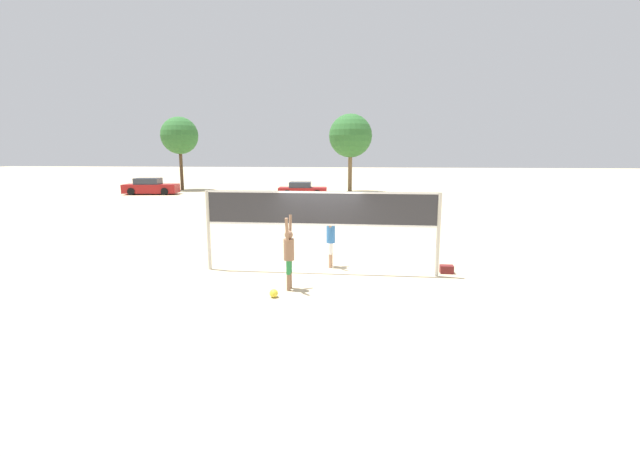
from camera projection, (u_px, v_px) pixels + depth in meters
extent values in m
plane|color=#C6B28C|center=(320.00, 273.00, 13.16)|extent=(200.00, 200.00, 0.00)
cylinder|color=beige|center=(209.00, 230.00, 13.33)|extent=(0.11, 0.11, 2.51)
cylinder|color=beige|center=(438.00, 235.00, 12.56)|extent=(0.11, 0.11, 2.51)
cube|color=#2D2D33|center=(320.00, 208.00, 12.82)|extent=(6.90, 0.02, 1.04)
cube|color=white|center=(320.00, 192.00, 12.73)|extent=(6.90, 0.03, 0.06)
cube|color=white|center=(320.00, 225.00, 12.90)|extent=(6.90, 0.03, 0.06)
cylinder|color=#8C664C|center=(289.00, 282.00, 11.40)|extent=(0.11, 0.11, 0.45)
cylinder|color=#267F3F|center=(288.00, 268.00, 11.33)|extent=(0.12, 0.12, 0.37)
cylinder|color=#8C664C|center=(290.00, 280.00, 11.60)|extent=(0.11, 0.11, 0.45)
cylinder|color=#267F3F|center=(290.00, 266.00, 11.53)|extent=(0.12, 0.12, 0.37)
cylinder|color=#8C664C|center=(289.00, 249.00, 11.35)|extent=(0.28, 0.28, 0.58)
sphere|color=#8C664C|center=(289.00, 235.00, 11.28)|extent=(0.22, 0.22, 0.22)
cylinder|color=#8C664C|center=(287.00, 230.00, 11.02)|extent=(0.08, 0.21, 0.65)
cylinder|color=#8C664C|center=(290.00, 227.00, 11.48)|extent=(0.08, 0.21, 0.65)
cylinder|color=tan|center=(331.00, 259.00, 13.88)|extent=(0.11, 0.11, 0.44)
cylinder|color=white|center=(331.00, 247.00, 13.82)|extent=(0.12, 0.12, 0.36)
cylinder|color=tan|center=(330.00, 261.00, 13.69)|extent=(0.11, 0.11, 0.44)
cylinder|color=white|center=(330.00, 249.00, 13.62)|extent=(0.12, 0.12, 0.36)
cylinder|color=#3372BF|center=(331.00, 234.00, 13.64)|extent=(0.28, 0.28, 0.57)
sphere|color=tan|center=(331.00, 222.00, 13.57)|extent=(0.22, 0.22, 0.22)
cylinder|color=tan|center=(331.00, 215.00, 13.77)|extent=(0.08, 0.21, 0.64)
cylinder|color=tan|center=(330.00, 218.00, 13.31)|extent=(0.08, 0.21, 0.64)
sphere|color=yellow|center=(274.00, 293.00, 10.88)|extent=(0.21, 0.21, 0.21)
cube|color=maroon|center=(447.00, 269.00, 13.09)|extent=(0.39, 0.27, 0.24)
cube|color=maroon|center=(303.00, 191.00, 36.15)|extent=(4.18, 2.07, 0.66)
cube|color=#2D333D|center=(300.00, 185.00, 36.05)|extent=(1.95, 1.73, 0.45)
cylinder|color=black|center=(318.00, 192.00, 36.94)|extent=(0.66, 0.28, 0.64)
cylinder|color=black|center=(317.00, 194.00, 35.34)|extent=(0.66, 0.28, 0.64)
cylinder|color=black|center=(289.00, 192.00, 36.99)|extent=(0.66, 0.28, 0.64)
cylinder|color=black|center=(287.00, 194.00, 35.40)|extent=(0.66, 0.28, 0.64)
cube|color=maroon|center=(151.00, 188.00, 38.23)|extent=(4.87, 2.34, 0.79)
cube|color=#2D333D|center=(148.00, 181.00, 38.11)|extent=(2.30, 1.84, 0.54)
cylinder|color=black|center=(170.00, 190.00, 39.10)|extent=(0.66, 0.31, 0.64)
cylinder|color=black|center=(165.00, 192.00, 37.51)|extent=(0.66, 0.31, 0.64)
cylinder|color=black|center=(138.00, 190.00, 39.03)|extent=(0.66, 0.31, 0.64)
cylinder|color=black|center=(131.00, 192.00, 37.43)|extent=(0.66, 0.31, 0.64)
cylinder|color=brown|center=(350.00, 170.00, 40.51)|extent=(0.38, 0.38, 4.14)
sphere|color=#2D662D|center=(350.00, 136.00, 39.96)|extent=(4.03, 4.03, 4.03)
cylinder|color=#4C3823|center=(181.00, 168.00, 42.60)|extent=(0.32, 0.32, 4.36)
sphere|color=#2D662D|center=(179.00, 135.00, 42.05)|extent=(3.63, 3.63, 3.63)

